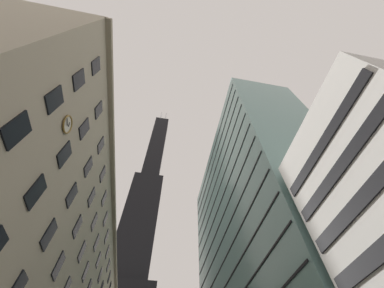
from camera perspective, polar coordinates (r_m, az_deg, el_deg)
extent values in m
cube|color=#9E937A|center=(49.94, -19.06, -19.22)|extent=(0.70, 73.67, 0.60)
cube|color=black|center=(15.99, -37.89, 2.83)|extent=(0.14, 1.40, 2.20)
cube|color=black|center=(19.03, -34.76, -9.86)|extent=(0.14, 1.40, 2.20)
cube|color=black|center=(22.77, -32.44, -18.71)|extent=(0.14, 1.40, 2.20)
cube|color=black|center=(26.93, -30.66, -24.93)|extent=(0.14, 1.40, 2.20)
cube|color=black|center=(19.08, -31.42, 9.59)|extent=(0.14, 1.40, 2.20)
cube|color=black|center=(21.69, -29.55, -2.29)|extent=(0.14, 1.40, 2.20)
cube|color=black|center=(25.04, -28.11, -11.32)|extent=(0.14, 1.40, 2.20)
cube|color=black|center=(28.87, -26.98, -18.08)|extent=(0.14, 1.40, 2.20)
cube|color=black|center=(33.02, -26.06, -23.20)|extent=(0.14, 1.40, 2.20)
cube|color=black|center=(37.37, -25.31, -27.15)|extent=(0.14, 1.40, 2.20)
cube|color=black|center=(22.53, -26.69, 14.31)|extent=(0.14, 1.40, 2.20)
cube|color=black|center=(24.78, -25.60, 3.52)|extent=(0.14, 1.40, 2.20)
cube|color=black|center=(27.76, -24.74, -5.21)|extent=(0.14, 1.40, 2.20)
cube|color=black|center=(31.26, -24.04, -12.13)|extent=(0.14, 1.40, 2.20)
cube|color=black|center=(35.12, -23.47, -17.59)|extent=(0.14, 1.40, 2.20)
cube|color=black|center=(39.25, -22.98, -21.94)|extent=(0.14, 1.40, 2.20)
cube|color=black|center=(43.55, -22.57, -25.44)|extent=(0.14, 1.40, 2.20)
cube|color=black|center=(47.99, -22.22, -28.31)|extent=(0.14, 1.40, 2.20)
cube|color=black|center=(52.53, -21.91, -30.68)|extent=(0.14, 1.40, 2.20)
cube|color=black|center=(26.21, -23.13, 17.68)|extent=(0.14, 1.40, 2.20)
cube|color=black|center=(28.17, -22.53, 7.99)|extent=(0.14, 1.40, 2.20)
cube|color=black|center=(30.82, -22.05, -0.25)|extent=(0.14, 1.40, 2.20)
cube|color=black|center=(34.00, -21.65, -7.06)|extent=(0.14, 1.40, 2.20)
cube|color=black|center=(37.59, -21.32, -12.64)|extent=(0.14, 1.40, 2.20)
cube|color=black|center=(41.46, -21.03, -17.22)|extent=(0.14, 1.40, 2.20)
cube|color=black|center=(45.56, -20.79, -20.99)|extent=(0.14, 1.40, 2.20)
cube|color=black|center=(49.82, -20.57, -24.13)|extent=(0.14, 1.40, 2.20)
cube|color=black|center=(54.21, -20.38, -26.77)|extent=(0.14, 1.40, 2.20)
cube|color=black|center=(58.70, -20.22, -29.00)|extent=(0.14, 1.40, 2.20)
cube|color=black|center=(63.26, -20.07, -30.92)|extent=(0.14, 1.40, 2.20)
torus|color=olive|center=(21.20, -28.91, 4.34)|extent=(0.14, 1.59, 1.59)
cylinder|color=silver|center=(21.21, -29.01, 4.36)|extent=(0.05, 1.38, 1.38)
cube|color=black|center=(21.35, -28.64, 4.35)|extent=(0.03, 0.27, 0.39)
cube|color=black|center=(20.99, -28.99, 4.90)|extent=(0.03, 0.61, 0.19)
cube|color=black|center=(126.62, -13.27, -19.60)|extent=(17.22, 17.22, 61.37)
cube|color=black|center=(175.05, -9.00, -1.04)|extent=(11.07, 11.07, 76.72)
cylinder|color=silver|center=(216.11, -7.91, 6.60)|extent=(1.20, 1.20, 20.55)
cylinder|color=silver|center=(215.92, -6.74, 6.43)|extent=(1.20, 1.20, 20.55)
cube|color=black|center=(19.20, 37.83, -9.88)|extent=(0.16, 12.89, 1.10)
cube|color=black|center=(20.98, 33.68, -4.34)|extent=(0.16, 12.89, 1.10)
cube|color=black|center=(23.02, 30.27, 0.30)|extent=(0.16, 12.89, 1.10)
cube|color=gray|center=(53.58, 16.01, -21.64)|extent=(15.49, 46.92, 59.41)
cube|color=black|center=(46.36, 8.83, -31.39)|extent=(0.12, 45.92, 0.24)
cube|color=black|center=(48.09, 8.16, -27.06)|extent=(0.12, 45.92, 0.24)
cube|color=black|center=(50.08, 7.58, -23.04)|extent=(0.12, 45.92, 0.24)
cube|color=black|center=(52.30, 7.07, -19.34)|extent=(0.12, 45.92, 0.24)
cube|color=black|center=(54.72, 6.63, -15.96)|extent=(0.12, 45.92, 0.24)
cube|color=black|center=(57.32, 6.24, -12.87)|extent=(0.12, 45.92, 0.24)
cube|color=black|center=(60.08, 5.90, -10.06)|extent=(0.12, 45.92, 0.24)
cube|color=black|center=(62.97, 5.59, -7.50)|extent=(0.12, 45.92, 0.24)
cube|color=black|center=(65.97, 5.31, -5.17)|extent=(0.12, 45.92, 0.24)
cube|color=black|center=(69.07, 5.05, -3.04)|extent=(0.12, 45.92, 0.24)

